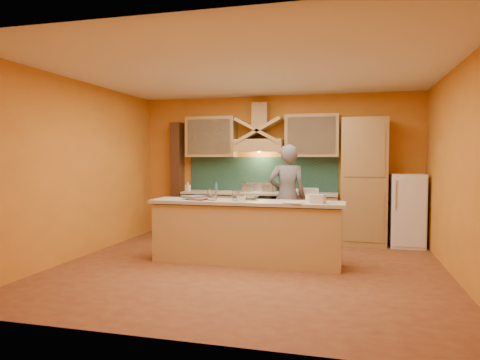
% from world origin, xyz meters
% --- Properties ---
extents(floor, '(5.50, 5.00, 0.01)m').
position_xyz_m(floor, '(0.00, 0.00, 0.00)').
color(floor, brown).
rests_on(floor, ground).
extents(ceiling, '(5.50, 5.00, 0.01)m').
position_xyz_m(ceiling, '(0.00, 0.00, 2.80)').
color(ceiling, white).
rests_on(ceiling, wall_back).
extents(wall_back, '(5.50, 0.02, 2.80)m').
position_xyz_m(wall_back, '(0.00, 2.50, 1.40)').
color(wall_back, orange).
rests_on(wall_back, floor).
extents(wall_front, '(5.50, 0.02, 2.80)m').
position_xyz_m(wall_front, '(0.00, -2.50, 1.40)').
color(wall_front, orange).
rests_on(wall_front, floor).
extents(wall_left, '(0.02, 5.00, 2.80)m').
position_xyz_m(wall_left, '(-2.75, 0.00, 1.40)').
color(wall_left, orange).
rests_on(wall_left, floor).
extents(wall_right, '(0.02, 5.00, 2.80)m').
position_xyz_m(wall_right, '(2.75, 0.00, 1.40)').
color(wall_right, orange).
rests_on(wall_right, floor).
extents(base_cabinet_left, '(1.10, 0.60, 0.86)m').
position_xyz_m(base_cabinet_left, '(-1.25, 2.20, 0.43)').
color(base_cabinet_left, tan).
rests_on(base_cabinet_left, floor).
extents(base_cabinet_right, '(1.10, 0.60, 0.86)m').
position_xyz_m(base_cabinet_right, '(0.65, 2.20, 0.43)').
color(base_cabinet_right, tan).
rests_on(base_cabinet_right, floor).
extents(counter_top, '(3.00, 0.62, 0.04)m').
position_xyz_m(counter_top, '(-0.30, 2.20, 0.90)').
color(counter_top, '#BAB09D').
rests_on(counter_top, base_cabinet_left).
extents(stove, '(0.60, 0.58, 0.90)m').
position_xyz_m(stove, '(-0.30, 2.20, 0.45)').
color(stove, black).
rests_on(stove, floor).
extents(backsplash, '(3.00, 0.03, 0.70)m').
position_xyz_m(backsplash, '(-0.30, 2.48, 1.25)').
color(backsplash, '#1A3B33').
rests_on(backsplash, wall_back).
extents(range_hood, '(0.92, 0.50, 0.24)m').
position_xyz_m(range_hood, '(-0.30, 2.25, 1.82)').
color(range_hood, tan).
rests_on(range_hood, wall_back).
extents(hood_chimney, '(0.30, 0.30, 0.50)m').
position_xyz_m(hood_chimney, '(-0.30, 2.35, 2.40)').
color(hood_chimney, tan).
rests_on(hood_chimney, wall_back).
extents(upper_cabinet_left, '(1.00, 0.35, 0.80)m').
position_xyz_m(upper_cabinet_left, '(-1.30, 2.33, 2.00)').
color(upper_cabinet_left, tan).
rests_on(upper_cabinet_left, wall_back).
extents(upper_cabinet_right, '(1.00, 0.35, 0.80)m').
position_xyz_m(upper_cabinet_right, '(0.70, 2.33, 2.00)').
color(upper_cabinet_right, tan).
rests_on(upper_cabinet_right, wall_back).
extents(pantry_column, '(0.80, 0.60, 2.30)m').
position_xyz_m(pantry_column, '(1.65, 2.20, 1.15)').
color(pantry_column, tan).
rests_on(pantry_column, floor).
extents(fridge, '(0.58, 0.60, 1.30)m').
position_xyz_m(fridge, '(2.40, 2.20, 0.65)').
color(fridge, white).
rests_on(fridge, floor).
extents(trim_column_left, '(0.20, 0.30, 2.30)m').
position_xyz_m(trim_column_left, '(-2.05, 2.35, 1.15)').
color(trim_column_left, '#472816').
rests_on(trim_column_left, floor).
extents(island_body, '(2.80, 0.55, 0.88)m').
position_xyz_m(island_body, '(-0.10, 0.30, 0.44)').
color(island_body, tan).
rests_on(island_body, floor).
extents(island_top, '(2.90, 0.62, 0.05)m').
position_xyz_m(island_top, '(-0.10, 0.30, 0.92)').
color(island_top, '#BAB09D').
rests_on(island_top, island_body).
extents(person, '(0.75, 0.59, 1.82)m').
position_xyz_m(person, '(0.34, 1.59, 0.91)').
color(person, slate).
rests_on(person, floor).
extents(pot_large, '(0.27, 0.27, 0.15)m').
position_xyz_m(pot_large, '(-0.53, 2.20, 0.98)').
color(pot_large, silver).
rests_on(pot_large, stove).
extents(pot_small, '(0.26, 0.26, 0.16)m').
position_xyz_m(pot_small, '(-0.14, 2.25, 0.98)').
color(pot_small, '#B3B4BA').
rests_on(pot_small, stove).
extents(soap_bottle_a, '(0.10, 0.10, 0.19)m').
position_xyz_m(soap_bottle_a, '(-1.71, 2.07, 1.01)').
color(soap_bottle_a, silver).
rests_on(soap_bottle_a, counter_top).
extents(soap_bottle_b, '(0.10, 0.10, 0.21)m').
position_xyz_m(soap_bottle_b, '(-1.17, 2.21, 1.03)').
color(soap_bottle_b, '#2E5D7F').
rests_on(soap_bottle_b, counter_top).
extents(bowl_back, '(0.23, 0.23, 0.07)m').
position_xyz_m(bowl_back, '(0.47, 2.20, 0.95)').
color(bowl_back, white).
rests_on(bowl_back, counter_top).
extents(dish_rack, '(0.32, 0.27, 0.10)m').
position_xyz_m(dish_rack, '(0.70, 2.06, 0.97)').
color(dish_rack, silver).
rests_on(dish_rack, counter_top).
extents(book_lower, '(0.26, 0.32, 0.03)m').
position_xyz_m(book_lower, '(-0.92, 0.27, 0.96)').
color(book_lower, '#BE4F43').
rests_on(book_lower, island_top).
extents(book_upper, '(0.38, 0.42, 0.03)m').
position_xyz_m(book_upper, '(-1.04, 0.40, 0.98)').
color(book_upper, '#3D6C88').
rests_on(book_upper, island_top).
extents(jar_large, '(0.14, 0.14, 0.16)m').
position_xyz_m(jar_large, '(-0.61, 0.23, 1.03)').
color(jar_large, silver).
rests_on(jar_large, island_top).
extents(jar_small, '(0.12, 0.12, 0.14)m').
position_xyz_m(jar_small, '(-0.26, 0.32, 1.02)').
color(jar_small, silver).
rests_on(jar_small, island_top).
extents(kitchen_scale, '(0.13, 0.13, 0.10)m').
position_xyz_m(kitchen_scale, '(-0.13, 0.14, 0.99)').
color(kitchen_scale, white).
rests_on(kitchen_scale, island_top).
extents(mixing_bowl, '(0.26, 0.26, 0.06)m').
position_xyz_m(mixing_bowl, '(-0.07, 0.47, 0.98)').
color(mixing_bowl, silver).
rests_on(mixing_bowl, island_top).
extents(cloth, '(0.27, 0.21, 0.02)m').
position_xyz_m(cloth, '(0.63, 0.08, 0.95)').
color(cloth, beige).
rests_on(cloth, island_top).
extents(grocery_bag_a, '(0.22, 0.19, 0.12)m').
position_xyz_m(grocery_bag_a, '(0.97, 0.20, 1.01)').
color(grocery_bag_a, beige).
rests_on(grocery_bag_a, island_top).
extents(grocery_bag_b, '(0.22, 0.21, 0.11)m').
position_xyz_m(grocery_bag_b, '(0.88, 0.42, 1.00)').
color(grocery_bag_b, beige).
rests_on(grocery_bag_b, island_top).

